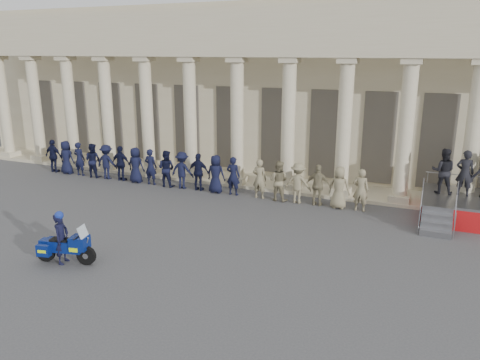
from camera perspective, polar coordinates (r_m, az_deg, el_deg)
ground at (r=16.40m, az=-7.34°, el=-8.31°), size 90.00×90.00×0.00m
building at (r=28.75m, az=7.52°, el=11.29°), size 40.00×12.50×9.00m
officer_rank at (r=23.09m, az=-7.05°, el=1.19°), size 17.68×0.70×1.84m
motorcycle at (r=16.03m, az=-20.48°, el=-7.60°), size 2.02×1.00×1.31m
rider at (r=15.97m, az=-20.94°, el=-6.55°), size 0.52×0.68×1.75m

